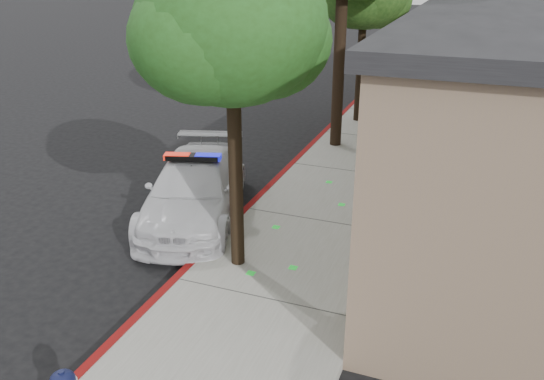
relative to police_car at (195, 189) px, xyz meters
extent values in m
plane|color=black|center=(0.90, -2.50, -0.65)|extent=(120.00, 120.00, 0.00)
cube|color=gray|center=(2.50, 0.50, -0.58)|extent=(3.20, 60.00, 0.15)
cube|color=maroon|center=(0.96, 0.50, -0.57)|extent=(0.14, 60.00, 0.16)
cube|color=black|center=(4.07, -1.50, 1.30)|extent=(0.08, 1.48, 1.68)
cube|color=black|center=(4.07, 1.50, 1.30)|extent=(0.08, 1.48, 1.68)
cube|color=black|center=(4.07, 4.50, 1.30)|extent=(0.08, 1.48, 1.68)
cube|color=black|center=(4.07, 7.50, 1.30)|extent=(0.08, 1.48, 1.68)
cube|color=black|center=(4.07, 10.50, 1.30)|extent=(0.08, 1.48, 1.68)
cube|color=black|center=(4.07, 13.50, 1.30)|extent=(0.08, 1.48, 1.68)
cube|color=black|center=(4.07, 16.50, 1.30)|extent=(0.08, 1.48, 1.68)
imported|color=white|center=(0.00, 0.00, 0.00)|extent=(3.06, 4.80, 1.29)
cube|color=black|center=(0.00, 0.00, 0.70)|extent=(1.23, 0.62, 0.10)
cube|color=red|center=(-0.31, -0.10, 0.71)|extent=(0.57, 0.38, 0.11)
cube|color=#0D0FDE|center=(0.31, 0.10, 0.71)|extent=(0.57, 0.38, 0.11)
ellipsoid|color=#0E1234|center=(1.45, -5.72, 0.17)|extent=(0.28, 0.28, 0.21)
cylinder|color=#0E1234|center=(1.45, -5.72, 0.27)|extent=(0.07, 0.07, 0.06)
cylinder|color=black|center=(1.72, -1.63, 1.12)|extent=(0.23, 0.23, 3.25)
ellipsoid|color=#245219|center=(1.72, -1.63, 3.56)|extent=(2.89, 2.89, 2.45)
ellipsoid|color=#245219|center=(2.05, -1.22, 3.29)|extent=(2.16, 2.16, 1.84)
ellipsoid|color=#245219|center=(1.48, -2.01, 3.38)|extent=(2.25, 2.25, 1.92)
cylinder|color=black|center=(1.60, 5.42, 1.73)|extent=(0.31, 0.31, 4.46)
cylinder|color=black|center=(1.60, 8.15, 1.11)|extent=(0.24, 0.24, 3.22)
camera|label=1|loc=(5.34, -9.38, 4.50)|focal=36.65mm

